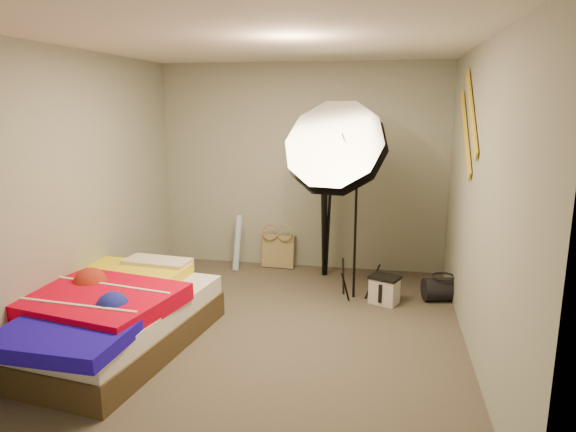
% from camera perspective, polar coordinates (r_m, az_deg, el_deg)
% --- Properties ---
extents(floor, '(4.00, 4.00, 0.00)m').
position_cam_1_polar(floor, '(4.74, -2.60, -12.79)').
color(floor, '#4F463A').
rests_on(floor, ground).
extents(ceiling, '(4.00, 4.00, 0.00)m').
position_cam_1_polar(ceiling, '(4.32, -2.95, 18.78)').
color(ceiling, silver).
rests_on(ceiling, wall_back).
extents(wall_back, '(3.50, 0.00, 3.50)m').
position_cam_1_polar(wall_back, '(6.30, 1.49, 5.40)').
color(wall_back, gray).
rests_on(wall_back, floor).
extents(wall_front, '(3.50, 0.00, 3.50)m').
position_cam_1_polar(wall_front, '(2.52, -13.47, -5.75)').
color(wall_front, gray).
rests_on(wall_front, floor).
extents(wall_left, '(0.00, 4.00, 4.00)m').
position_cam_1_polar(wall_left, '(5.06, -22.44, 2.72)').
color(wall_left, gray).
rests_on(wall_left, floor).
extents(wall_right, '(0.00, 4.00, 4.00)m').
position_cam_1_polar(wall_right, '(4.31, 20.51, 1.33)').
color(wall_right, gray).
rests_on(wall_right, floor).
extents(tote_bag, '(0.42, 0.20, 0.42)m').
position_cam_1_polar(tote_bag, '(6.47, -1.04, -3.90)').
color(tote_bag, tan).
rests_on(tote_bag, floor).
extents(wrapping_roll, '(0.13, 0.21, 0.68)m').
position_cam_1_polar(wrapping_roll, '(6.35, -5.64, -2.97)').
color(wrapping_roll, '#5E9DC9').
rests_on(wrapping_roll, floor).
extents(camera_case, '(0.33, 0.29, 0.27)m').
position_cam_1_polar(camera_case, '(5.42, 10.65, -8.16)').
color(camera_case, beige).
rests_on(camera_case, floor).
extents(duffel_bag, '(0.44, 0.33, 0.24)m').
position_cam_1_polar(duffel_bag, '(5.64, 16.80, -7.80)').
color(duffel_bag, black).
rests_on(duffel_bag, floor).
extents(wall_stripe_upper, '(0.02, 0.91, 0.78)m').
position_cam_1_polar(wall_stripe_upper, '(4.83, 19.74, 10.88)').
color(wall_stripe_upper, gold).
rests_on(wall_stripe_upper, wall_right).
extents(wall_stripe_lower, '(0.02, 0.91, 0.78)m').
position_cam_1_polar(wall_stripe_lower, '(5.08, 19.15, 8.70)').
color(wall_stripe_lower, gold).
rests_on(wall_stripe_lower, wall_right).
extents(bed, '(1.51, 2.07, 0.54)m').
position_cam_1_polar(bed, '(4.64, -19.38, -10.46)').
color(bed, '#473620').
rests_on(bed, floor).
extents(photo_umbrella, '(1.35, 1.06, 2.17)m').
position_cam_1_polar(photo_umbrella, '(5.15, 5.45, 7.21)').
color(photo_umbrella, black).
rests_on(photo_umbrella, floor).
extents(camera_tripod, '(0.10, 0.10, 1.42)m').
position_cam_1_polar(camera_tripod, '(6.02, 4.20, 0.83)').
color(camera_tripod, black).
rests_on(camera_tripod, floor).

